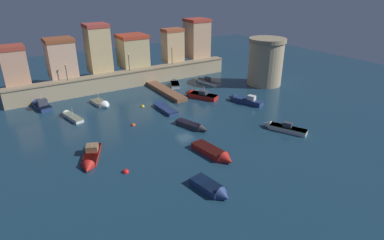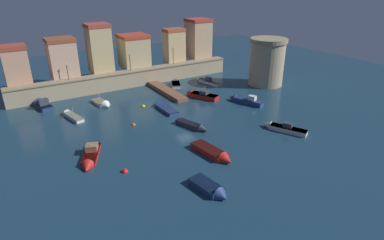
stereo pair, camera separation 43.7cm
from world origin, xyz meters
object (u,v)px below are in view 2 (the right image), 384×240
at_px(moored_boat_5, 194,126).
at_px(mooring_buoy_0, 143,107).
at_px(quay_lamp_1, 130,59).
at_px(moored_boat_1, 282,128).
at_px(moored_boat_3, 41,104).
at_px(moored_boat_10, 176,84).
at_px(moored_boat_8, 215,154).
at_px(fortress_tower, 267,62).
at_px(moored_boat_2, 206,81).
at_px(moored_boat_4, 212,190).
at_px(moored_boat_6, 163,107).
at_px(quay_lamp_2, 173,53).
at_px(moored_boat_12, 71,115).
at_px(mooring_buoy_1, 133,125).
at_px(moored_boat_7, 244,100).
at_px(moored_boat_0, 90,158).
at_px(moored_boat_9, 103,104).
at_px(mooring_buoy_2, 125,172).
at_px(quay_lamp_0, 67,69).
at_px(moored_boat_11, 200,95).

distance_m(moored_boat_5, mooring_buoy_0, 12.64).
xyz_separation_m(quay_lamp_1, moored_boat_1, (10.64, -31.95, -5.29)).
relative_size(moored_boat_3, moored_boat_10, 1.15).
bearing_deg(moored_boat_8, fortress_tower, 117.72).
distance_m(moored_boat_2, moored_boat_8, 31.30).
height_order(moored_boat_2, moored_boat_8, moored_boat_2).
relative_size(moored_boat_4, mooring_buoy_0, 7.72).
bearing_deg(moored_boat_5, moored_boat_4, -42.89).
relative_size(moored_boat_6, mooring_buoy_0, 9.81).
distance_m(fortress_tower, quay_lamp_2, 20.09).
bearing_deg(moored_boat_12, quay_lamp_2, -79.89).
distance_m(moored_boat_1, moored_boat_5, 13.08).
relative_size(moored_boat_1, moored_boat_2, 0.95).
bearing_deg(moored_boat_6, fortress_tower, -88.67).
bearing_deg(mooring_buoy_1, moored_boat_7, -4.17).
bearing_deg(moored_boat_0, moored_boat_10, 156.23).
distance_m(quay_lamp_2, moored_boat_2, 9.58).
relative_size(moored_boat_5, moored_boat_6, 0.90).
xyz_separation_m(moored_boat_2, moored_boat_9, (-23.11, -1.24, -0.16)).
xyz_separation_m(quay_lamp_1, moored_boat_9, (-8.61, -7.73, -5.45)).
distance_m(moored_boat_3, mooring_buoy_2, 27.97).
relative_size(fortress_tower, moored_boat_0, 1.42).
distance_m(quay_lamp_0, moored_boat_0, 26.19).
bearing_deg(moored_boat_4, moored_boat_11, 140.50).
bearing_deg(moored_boat_6, quay_lamp_2, -35.56).
xyz_separation_m(quay_lamp_2, mooring_buoy_0, (-12.84, -12.06, -5.85)).
bearing_deg(moored_boat_10, moored_boat_9, 126.12).
xyz_separation_m(moored_boat_9, mooring_buoy_0, (5.79, -4.33, -0.26)).
distance_m(moored_boat_8, mooring_buoy_0, 20.90).
relative_size(moored_boat_2, moored_boat_11, 1.04).
relative_size(moored_boat_1, mooring_buoy_1, 10.40).
xyz_separation_m(moored_boat_10, mooring_buoy_0, (-10.90, -7.69, -0.38)).
distance_m(moored_boat_7, mooring_buoy_2, 28.74).
bearing_deg(quay_lamp_0, moored_boat_3, -154.87).
height_order(moored_boat_6, moored_boat_11, moored_boat_11).
xyz_separation_m(quay_lamp_0, moored_boat_0, (-3.64, -25.43, -5.10)).
relative_size(fortress_tower, mooring_buoy_2, 12.44).
xyz_separation_m(quay_lamp_0, moored_boat_4, (5.40, -38.87, -5.07)).
bearing_deg(quay_lamp_0, quay_lamp_1, 0.00).
height_order(quay_lamp_2, moored_boat_0, quay_lamp_2).
bearing_deg(moored_boat_8, moored_boat_7, 121.47).
distance_m(quay_lamp_1, mooring_buoy_1, 20.71).
bearing_deg(moored_boat_10, moored_boat_2, -83.54).
height_order(moored_boat_8, mooring_buoy_2, moored_boat_8).
xyz_separation_m(moored_boat_10, moored_boat_12, (-22.81, -5.72, -0.07)).
bearing_deg(quay_lamp_1, moored_boat_8, -93.88).
xyz_separation_m(moored_boat_6, moored_boat_7, (13.82, -5.32, 0.23)).
bearing_deg(quay_lamp_2, moored_boat_10, -113.98).
relative_size(moored_boat_1, moored_boat_4, 1.30).
distance_m(fortress_tower, moored_boat_0, 42.39).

